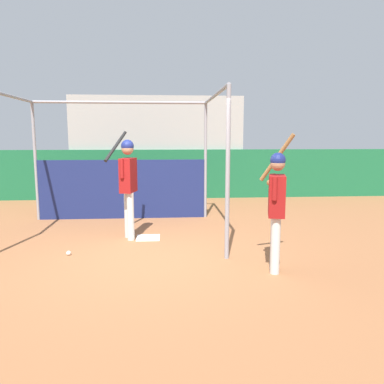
% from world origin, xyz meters
% --- Properties ---
extents(ground_plane, '(60.00, 60.00, 0.00)m').
position_xyz_m(ground_plane, '(0.00, 0.00, 0.00)').
color(ground_plane, '#935B38').
extents(outfield_wall, '(24.00, 0.12, 1.53)m').
position_xyz_m(outfield_wall, '(0.00, 5.87, 0.77)').
color(outfield_wall, '#196038').
rests_on(outfield_wall, ground).
extents(bleacher_section, '(5.40, 3.20, 3.21)m').
position_xyz_m(bleacher_section, '(-0.00, 7.53, 1.60)').
color(bleacher_section, '#9E9E99').
rests_on(bleacher_section, ground).
extents(batting_cage, '(4.00, 3.21, 2.73)m').
position_xyz_m(batting_cage, '(-0.78, 2.54, 1.15)').
color(batting_cage, gray).
rests_on(batting_cage, ground).
extents(home_plate, '(0.44, 0.44, 0.02)m').
position_xyz_m(home_plate, '(-0.12, 1.19, 0.01)').
color(home_plate, white).
rests_on(home_plate, ground).
extents(player_batter, '(0.60, 0.94, 2.04)m').
position_xyz_m(player_batter, '(-0.47, 1.20, 1.15)').
color(player_batter, silver).
rests_on(player_batter, ground).
extents(player_waiting, '(0.47, 0.76, 1.98)m').
position_xyz_m(player_waiting, '(1.78, -0.72, 1.02)').
color(player_waiting, silver).
rests_on(player_waiting, ground).
extents(baseball, '(0.07, 0.07, 0.07)m').
position_xyz_m(baseball, '(-1.37, 0.24, 0.04)').
color(baseball, white).
rests_on(baseball, ground).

